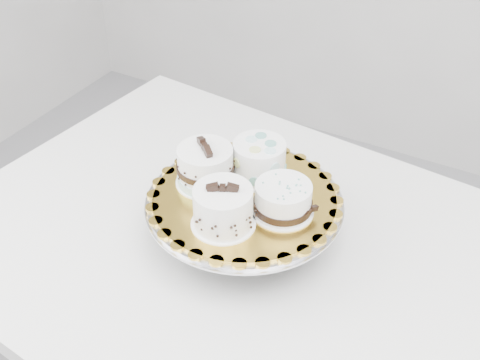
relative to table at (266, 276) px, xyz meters
The scene contains 7 objects.
table is the anchor object (origin of this frame).
cake_stand 0.15m from the table, 168.31° to the left, with size 0.38×0.38×0.10m.
cake_board 0.18m from the table, 168.31° to the left, with size 0.35×0.35×0.01m, color #C38429.
cake_swirl 0.23m from the table, 125.77° to the right, with size 0.14×0.14×0.09m.
cake_banded 0.26m from the table, behind, with size 0.15×0.15×0.10m.
cake_dots 0.24m from the table, 127.18° to the left, with size 0.12×0.12×0.08m.
cake_ribbon 0.21m from the table, 17.64° to the left, with size 0.13×0.13×0.06m.
Camera 1 is at (0.36, -0.58, 1.58)m, focal length 45.00 mm.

